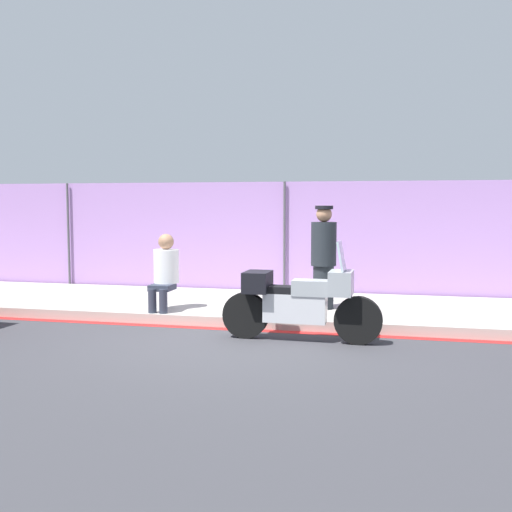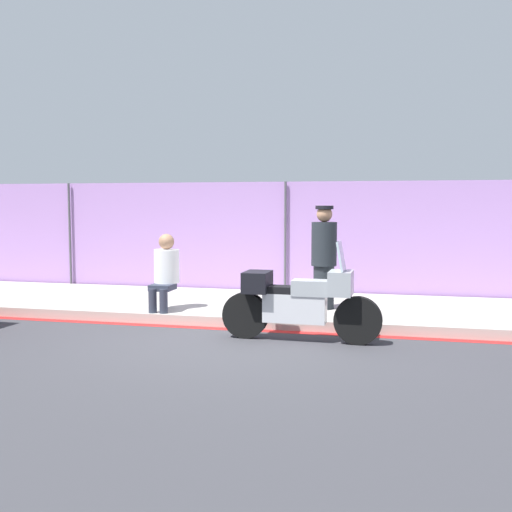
{
  "view_description": "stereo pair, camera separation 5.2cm",
  "coord_description": "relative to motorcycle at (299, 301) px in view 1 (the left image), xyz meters",
  "views": [
    {
      "loc": [
        2.15,
        -8.15,
        1.97
      ],
      "look_at": [
        0.12,
        0.75,
        1.16
      ],
      "focal_mm": 42.0,
      "sensor_mm": 36.0,
      "label": 1
    },
    {
      "loc": [
        2.2,
        -8.13,
        1.97
      ],
      "look_at": [
        0.12,
        0.75,
        1.16
      ],
      "focal_mm": 42.0,
      "sensor_mm": 36.0,
      "label": 2
    }
  ],
  "objects": [
    {
      "name": "ground_plane",
      "position": [
        -0.88,
        -0.2,
        -0.58
      ],
      "size": [
        120.0,
        120.0,
        0.0
      ],
      "primitive_type": "plane",
      "color": "#38383D"
    },
    {
      "name": "storefront_fence",
      "position": [
        -0.88,
        3.77,
        0.62
      ],
      "size": [
        34.41,
        0.17,
        2.4
      ],
      "color": "#AD7FC6",
      "rests_on": "ground_plane"
    },
    {
      "name": "officer_standing",
      "position": [
        0.14,
        1.78,
        0.48
      ],
      "size": [
        0.43,
        0.43,
        1.76
      ],
      "color": "#1E2328",
      "rests_on": "sidewalk"
    },
    {
      "name": "person_seated_on_curb",
      "position": [
        -2.46,
        1.09,
        0.29
      ],
      "size": [
        0.43,
        0.68,
        1.28
      ],
      "color": "#2D3342",
      "rests_on": "sidewalk"
    },
    {
      "name": "motorcycle",
      "position": [
        0.0,
        0.0,
        0.0
      ],
      "size": [
        2.3,
        0.52,
        1.44
      ],
      "rotation": [
        0.0,
        0.0,
        -0.02
      ],
      "color": "black",
      "rests_on": "ground_plane"
    },
    {
      "name": "sidewalk",
      "position": [
        -0.88,
        2.15,
        -0.49
      ],
      "size": [
        36.22,
        3.05,
        0.17
      ],
      "color": "#ADA89E",
      "rests_on": "ground_plane"
    },
    {
      "name": "curb_paint_stripe",
      "position": [
        -0.88,
        0.54,
        -0.57
      ],
      "size": [
        36.22,
        0.18,
        0.01
      ],
      "color": "red",
      "rests_on": "ground_plane"
    }
  ]
}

